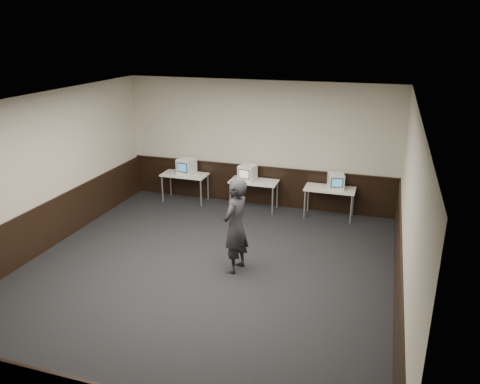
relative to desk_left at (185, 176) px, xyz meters
The scene contains 17 objects.
floor 4.13m from the desk_left, 62.18° to the right, with size 8.00×8.00×0.00m, color black.
ceiling 4.79m from the desk_left, 62.18° to the right, with size 8.00×8.00×0.00m, color white.
back_wall 2.15m from the desk_left, 11.89° to the left, with size 7.00×7.00×0.00m, color beige.
front_wall 7.89m from the desk_left, 75.96° to the right, with size 7.00×7.00×0.00m, color beige.
left_wall 4.05m from the desk_left, 113.96° to the right, with size 8.00×8.00×0.00m, color beige.
right_wall 6.56m from the desk_left, 33.69° to the right, with size 8.00×8.00×0.00m, color beige.
wainscot_back 1.95m from the desk_left, 11.31° to the left, with size 6.98×0.04×1.00m, color black.
wainscot_left 3.94m from the desk_left, 113.70° to the right, with size 0.04×7.98×1.00m, color black.
wainscot_right 6.48m from the desk_left, 33.79° to the right, with size 0.04×7.98×1.00m, color black.
wainscot_rail 1.96m from the desk_left, 10.73° to the left, with size 6.98×0.06×0.04m, color black.
desk_left is the anchor object (origin of this frame).
desk_center 1.90m from the desk_left, ahead, with size 1.20×0.60×0.75m.
desk_right 3.80m from the desk_left, ahead, with size 1.20×0.60×0.75m.
emac_left 0.28m from the desk_left, 25.40° to the left, with size 0.46×0.49×0.41m.
emac_center 1.75m from the desk_left, ahead, with size 0.44×0.47×0.39m.
emac_right 3.93m from the desk_left, ahead, with size 0.46×0.47×0.37m.
person 4.03m from the desk_left, 52.43° to the right, with size 0.67×0.44×1.83m, color #252429.
Camera 1 is at (3.05, -7.17, 4.41)m, focal length 35.00 mm.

